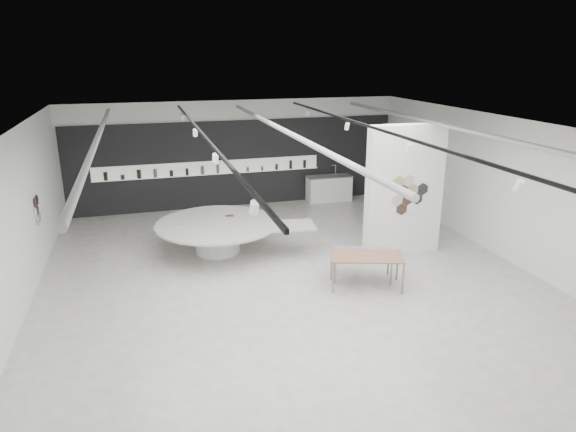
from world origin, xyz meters
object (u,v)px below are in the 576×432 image
object	(u,v)px
sample_table_stone	(363,253)
kitchen_counter	(329,188)
partition_column	(404,191)
display_island	(220,233)
sample_table_wood	(367,258)

from	to	relation	value
sample_table_stone	kitchen_counter	bearing A→B (deg)	76.19
partition_column	kitchen_counter	xyz separation A→B (m)	(-0.09, 5.51, -1.32)
partition_column	display_island	world-z (taller)	partition_column
partition_column	sample_table_wood	world-z (taller)	partition_column
partition_column	display_island	bearing A→B (deg)	163.58
display_island	sample_table_stone	distance (m)	4.17
partition_column	sample_table_stone	xyz separation A→B (m)	(-1.78, -1.34, -1.13)
partition_column	kitchen_counter	distance (m)	5.67
display_island	sample_table_wood	size ratio (longest dim) A/B	2.42
display_island	sample_table_stone	size ratio (longest dim) A/B	2.87
display_island	sample_table_stone	bearing A→B (deg)	-34.33
kitchen_counter	sample_table_stone	bearing A→B (deg)	-103.65
partition_column	sample_table_wood	xyz separation A→B (m)	(-1.88, -1.79, -1.06)
display_island	kitchen_counter	size ratio (longest dim) A/B	2.68
partition_column	sample_table_wood	distance (m)	2.80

